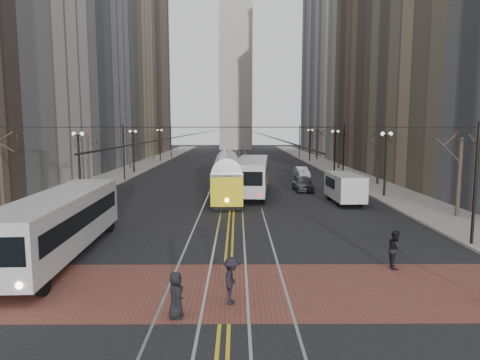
{
  "coord_description": "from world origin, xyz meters",
  "views": [
    {
      "loc": [
        0.43,
        -20.09,
        6.33
      ],
      "look_at": [
        0.59,
        6.56,
        3.0
      ],
      "focal_mm": 32.0,
      "sensor_mm": 36.0,
      "label": 1
    }
  ],
  "objects_px": {
    "pedestrian_a": "(176,295)",
    "sedan_silver": "(302,172)",
    "streetcar": "(227,181)",
    "sedan_grey": "(303,183)",
    "cargo_van": "(345,189)",
    "clock_tower": "(236,18)",
    "rear_bus": "(252,177)",
    "pedestrian_d": "(231,281)",
    "pedestrian_c": "(395,249)",
    "transit_bus": "(60,226)"
  },
  "relations": [
    {
      "from": "clock_tower",
      "to": "streetcar",
      "type": "distance_m",
      "value": 90.98
    },
    {
      "from": "pedestrian_a",
      "to": "pedestrian_d",
      "type": "distance_m",
      "value": 2.15
    },
    {
      "from": "clock_tower",
      "to": "pedestrian_a",
      "type": "bearing_deg",
      "value": -90.85
    },
    {
      "from": "streetcar",
      "to": "cargo_van",
      "type": "height_order",
      "value": "streetcar"
    },
    {
      "from": "clock_tower",
      "to": "sedan_silver",
      "type": "xyz_separation_m",
      "value": [
        8.49,
        -68.81,
        -35.3
      ]
    },
    {
      "from": "rear_bus",
      "to": "cargo_van",
      "type": "bearing_deg",
      "value": -29.44
    },
    {
      "from": "pedestrian_d",
      "to": "rear_bus",
      "type": "bearing_deg",
      "value": 1.81
    },
    {
      "from": "clock_tower",
      "to": "pedestrian_c",
      "type": "bearing_deg",
      "value": -85.84
    },
    {
      "from": "cargo_van",
      "to": "sedan_grey",
      "type": "relative_size",
      "value": 1.28
    },
    {
      "from": "rear_bus",
      "to": "cargo_van",
      "type": "xyz_separation_m",
      "value": [
        7.52,
        -5.12,
        -0.42
      ]
    },
    {
      "from": "streetcar",
      "to": "sedan_silver",
      "type": "xyz_separation_m",
      "value": [
        8.99,
        15.42,
        -0.88
      ]
    },
    {
      "from": "clock_tower",
      "to": "transit_bus",
      "type": "distance_m",
      "value": 107.67
    },
    {
      "from": "transit_bus",
      "to": "rear_bus",
      "type": "height_order",
      "value": "rear_bus"
    },
    {
      "from": "sedan_grey",
      "to": "sedan_silver",
      "type": "relative_size",
      "value": 1.07
    },
    {
      "from": "pedestrian_c",
      "to": "pedestrian_d",
      "type": "relative_size",
      "value": 1.01
    },
    {
      "from": "pedestrian_d",
      "to": "pedestrian_a",
      "type": "bearing_deg",
      "value": 126.93
    },
    {
      "from": "cargo_van",
      "to": "sedan_grey",
      "type": "height_order",
      "value": "cargo_van"
    },
    {
      "from": "streetcar",
      "to": "cargo_van",
      "type": "distance_m",
      "value": 10.24
    },
    {
      "from": "pedestrian_c",
      "to": "cargo_van",
      "type": "bearing_deg",
      "value": 5.73
    },
    {
      "from": "pedestrian_a",
      "to": "sedan_grey",
      "type": "bearing_deg",
      "value": -9.47
    },
    {
      "from": "clock_tower",
      "to": "sedan_silver",
      "type": "height_order",
      "value": "clock_tower"
    },
    {
      "from": "clock_tower",
      "to": "rear_bus",
      "type": "height_order",
      "value": "clock_tower"
    },
    {
      "from": "streetcar",
      "to": "sedan_grey",
      "type": "relative_size",
      "value": 3.04
    },
    {
      "from": "cargo_van",
      "to": "pedestrian_a",
      "type": "distance_m",
      "value": 24.05
    },
    {
      "from": "sedan_grey",
      "to": "pedestrian_a",
      "type": "bearing_deg",
      "value": -107.25
    },
    {
      "from": "pedestrian_a",
      "to": "pedestrian_d",
      "type": "bearing_deg",
      "value": -51.24
    },
    {
      "from": "rear_bus",
      "to": "clock_tower",
      "type": "bearing_deg",
      "value": 96.07
    },
    {
      "from": "cargo_van",
      "to": "pedestrian_c",
      "type": "distance_m",
      "value": 16.52
    },
    {
      "from": "clock_tower",
      "to": "sedan_grey",
      "type": "relative_size",
      "value": 15.33
    },
    {
      "from": "rear_bus",
      "to": "sedan_silver",
      "type": "bearing_deg",
      "value": 67.86
    },
    {
      "from": "transit_bus",
      "to": "rear_bus",
      "type": "xyz_separation_m",
      "value": [
        10.01,
        19.73,
        0.11
      ]
    },
    {
      "from": "clock_tower",
      "to": "pedestrian_a",
      "type": "distance_m",
      "value": 114.07
    },
    {
      "from": "streetcar",
      "to": "pedestrian_a",
      "type": "relative_size",
      "value": 8.38
    },
    {
      "from": "streetcar",
      "to": "sedan_grey",
      "type": "xyz_separation_m",
      "value": [
        7.42,
        4.22,
        -0.81
      ]
    },
    {
      "from": "pedestrian_c",
      "to": "rear_bus",
      "type": "bearing_deg",
      "value": 26.87
    },
    {
      "from": "clock_tower",
      "to": "pedestrian_d",
      "type": "relative_size",
      "value": 38.88
    },
    {
      "from": "rear_bus",
      "to": "pedestrian_d",
      "type": "distance_m",
      "value": 25.48
    },
    {
      "from": "clock_tower",
      "to": "streetcar",
      "type": "bearing_deg",
      "value": -90.34
    },
    {
      "from": "sedan_grey",
      "to": "sedan_silver",
      "type": "bearing_deg",
      "value": 81.46
    },
    {
      "from": "streetcar",
      "to": "pedestrian_d",
      "type": "xyz_separation_m",
      "value": [
        0.71,
        -23.15,
        -0.68
      ]
    },
    {
      "from": "transit_bus",
      "to": "pedestrian_d",
      "type": "bearing_deg",
      "value": -36.3
    },
    {
      "from": "pedestrian_a",
      "to": "pedestrian_c",
      "type": "height_order",
      "value": "pedestrian_c"
    },
    {
      "from": "cargo_van",
      "to": "streetcar",
      "type": "bearing_deg",
      "value": 161.85
    },
    {
      "from": "sedan_silver",
      "to": "pedestrian_d",
      "type": "xyz_separation_m",
      "value": [
        -8.27,
        -38.57,
        0.2
      ]
    },
    {
      "from": "rear_bus",
      "to": "pedestrian_c",
      "type": "distance_m",
      "value": 22.3
    },
    {
      "from": "clock_tower",
      "to": "pedestrian_d",
      "type": "bearing_deg",
      "value": -89.89
    },
    {
      "from": "pedestrian_a",
      "to": "sedan_silver",
      "type": "bearing_deg",
      "value": -7.07
    },
    {
      "from": "cargo_van",
      "to": "sedan_silver",
      "type": "height_order",
      "value": "cargo_van"
    },
    {
      "from": "pedestrian_d",
      "to": "clock_tower",
      "type": "bearing_deg",
      "value": 5.5
    },
    {
      "from": "sedan_grey",
      "to": "pedestrian_d",
      "type": "height_order",
      "value": "pedestrian_d"
    }
  ]
}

